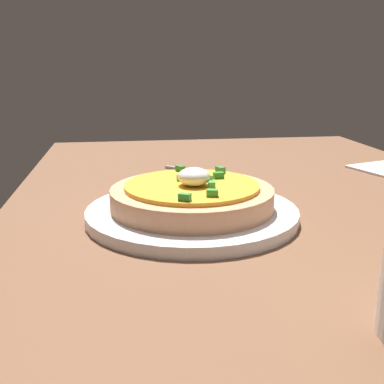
{
  "coord_description": "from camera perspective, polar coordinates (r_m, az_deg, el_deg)",
  "views": [
    {
      "loc": [
        61.28,
        -19.65,
        22.06
      ],
      "look_at": [
        6.8,
        -11.69,
        6.8
      ],
      "focal_mm": 43.94,
      "sensor_mm": 36.0,
      "label": 1
    }
  ],
  "objects": [
    {
      "name": "pizza",
      "position": [
        0.57,
        0.01,
        -0.46
      ],
      "size": [
        19.88,
        19.88,
        5.21
      ],
      "color": "tan",
      "rests_on": "plate"
    },
    {
      "name": "plate",
      "position": [
        0.58,
        -0.0,
        -2.58
      ],
      "size": [
        25.96,
        25.96,
        1.4
      ],
      "primitive_type": "cylinder",
      "color": "white",
      "rests_on": "dining_table"
    },
    {
      "name": "fork",
      "position": [
        0.82,
        0.3,
        2.54
      ],
      "size": [
        8.09,
        8.46,
        0.5
      ],
      "rotation": [
        0.0,
        0.0,
        0.81
      ],
      "color": "#B7B7BC",
      "rests_on": "dining_table"
    },
    {
      "name": "dining_table",
      "position": [
        0.67,
        9.03,
        -2.26
      ],
      "size": [
        107.59,
        72.22,
        3.4
      ],
      "primitive_type": "cube",
      "color": "brown",
      "rests_on": "ground"
    }
  ]
}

